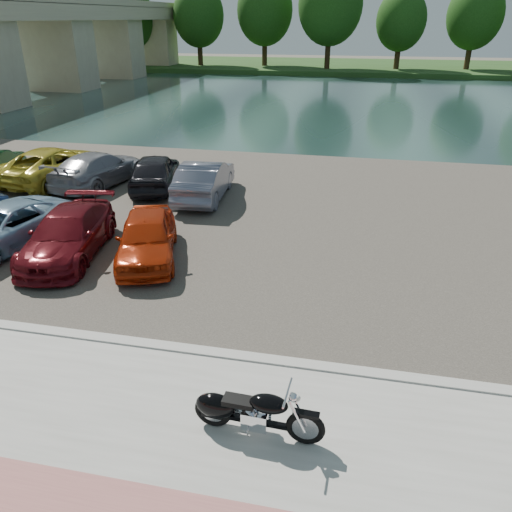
{
  "coord_description": "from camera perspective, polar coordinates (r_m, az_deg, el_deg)",
  "views": [
    {
      "loc": [
        2.49,
        -6.52,
        6.71
      ],
      "look_at": [
        0.05,
        4.94,
        1.1
      ],
      "focal_mm": 35.0,
      "sensor_mm": 36.0,
      "label": 1
    }
  ],
  "objects": [
    {
      "name": "ground",
      "position": [
        9.68,
        -6.77,
        -18.51
      ],
      "size": [
        200.0,
        200.0,
        0.0
      ],
      "primitive_type": "plane",
      "color": "#595447",
      "rests_on": "ground"
    },
    {
      "name": "promenade",
      "position": [
        9.0,
        -8.92,
        -22.54
      ],
      "size": [
        60.0,
        6.0,
        0.1
      ],
      "primitive_type": "cube",
      "color": "#9D9B93",
      "rests_on": "ground"
    },
    {
      "name": "kerb",
      "position": [
        11.09,
        -3.51,
        -11.27
      ],
      "size": [
        60.0,
        0.3,
        0.14
      ],
      "primitive_type": "cube",
      "color": "#9D9B93",
      "rests_on": "ground"
    },
    {
      "name": "parking_lot",
      "position": [
        18.92,
        3.67,
        4.82
      ],
      "size": [
        60.0,
        18.0,
        0.04
      ],
      "primitive_type": "cube",
      "color": "#3D3831",
      "rests_on": "ground"
    },
    {
      "name": "river",
      "position": [
        47.07,
        9.26,
        17.07
      ],
      "size": [
        120.0,
        40.0,
        0.0
      ],
      "primitive_type": "cube",
      "color": "#192E2D",
      "rests_on": "ground"
    },
    {
      "name": "far_bank",
      "position": [
        78.82,
        10.85,
        20.5
      ],
      "size": [
        120.0,
        24.0,
        0.6
      ],
      "primitive_type": "cube",
      "color": "#214318",
      "rests_on": "ground"
    },
    {
      "name": "bridge",
      "position": [
        56.5,
        -22.47,
        22.64
      ],
      "size": [
        7.0,
        56.0,
        8.55
      ],
      "color": "tan",
      "rests_on": "ground"
    },
    {
      "name": "far_trees",
      "position": [
        72.34,
        14.97,
        25.44
      ],
      "size": [
        70.25,
        10.68,
        12.52
      ],
      "color": "#312212",
      "rests_on": "far_bank"
    },
    {
      "name": "motorcycle",
      "position": [
        9.04,
        -1.13,
        -17.31
      ],
      "size": [
        2.33,
        0.75,
        1.05
      ],
      "rotation": [
        0.0,
        0.0,
        -0.04
      ],
      "color": "black",
      "rests_on": "promenade"
    },
    {
      "name": "car_2",
      "position": [
        17.75,
        -26.89,
        2.98
      ],
      "size": [
        3.37,
        5.26,
        1.35
      ],
      "primitive_type": "imported",
      "rotation": [
        0.0,
        0.0,
        -0.25
      ],
      "color": "#81A4BD",
      "rests_on": "parking_lot"
    },
    {
      "name": "car_3",
      "position": [
        16.3,
        -20.68,
        2.34
      ],
      "size": [
        2.74,
        5.03,
        1.38
      ],
      "primitive_type": "imported",
      "rotation": [
        0.0,
        0.0,
        0.18
      ],
      "color": "#5B0D13",
      "rests_on": "parking_lot"
    },
    {
      "name": "car_4",
      "position": [
        15.38,
        -12.37,
        2.15
      ],
      "size": [
        2.93,
        4.48,
        1.42
      ],
      "primitive_type": "imported",
      "rotation": [
        0.0,
        0.0,
        0.33
      ],
      "color": "#B02C0B",
      "rests_on": "parking_lot"
    },
    {
      "name": "car_6",
      "position": [
        24.36,
        -22.07,
        9.69
      ],
      "size": [
        3.17,
        5.75,
        1.53
      ],
      "primitive_type": "imported",
      "rotation": [
        0.0,
        0.0,
        3.02
      ],
      "color": "gold",
      "rests_on": "parking_lot"
    },
    {
      "name": "car_7",
      "position": [
        23.1,
        -17.61,
        9.49
      ],
      "size": [
        2.77,
        5.28,
        1.46
      ],
      "primitive_type": "imported",
      "rotation": [
        0.0,
        0.0,
        2.99
      ],
      "color": "gray",
      "rests_on": "parking_lot"
    },
    {
      "name": "car_8",
      "position": [
        21.97,
        -11.43,
        9.46
      ],
      "size": [
        2.78,
        4.73,
        1.51
      ],
      "primitive_type": "imported",
      "rotation": [
        0.0,
        0.0,
        3.38
      ],
      "color": "black",
      "rests_on": "parking_lot"
    },
    {
      "name": "car_9",
      "position": [
        20.48,
        -5.9,
        8.68
      ],
      "size": [
        1.93,
        4.73,
        1.53
      ],
      "primitive_type": "imported",
      "rotation": [
        0.0,
        0.0,
        3.21
      ],
      "color": "slate",
      "rests_on": "parking_lot"
    }
  ]
}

